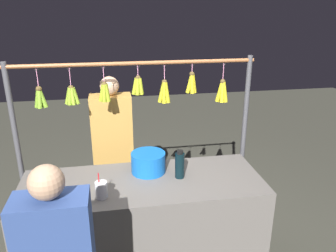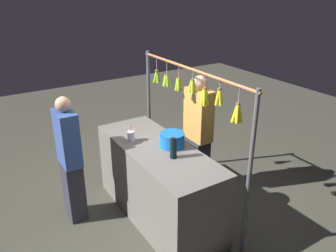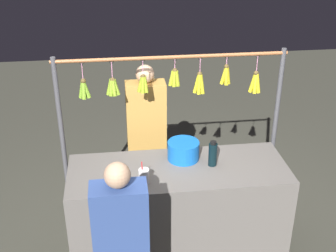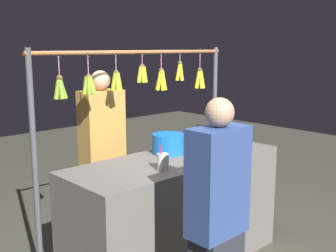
{
  "view_description": "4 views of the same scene",
  "coord_description": "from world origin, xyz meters",
  "px_view_note": "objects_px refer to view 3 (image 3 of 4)",
  "views": [
    {
      "loc": [
        0.19,
        2.25,
        2.19
      ],
      "look_at": [
        -0.2,
        0.0,
        1.36
      ],
      "focal_mm": 35.48,
      "sensor_mm": 36.0,
      "label": 1
    },
    {
      "loc": [
        -2.98,
        1.73,
        2.66
      ],
      "look_at": [
        -0.22,
        0.0,
        1.26
      ],
      "focal_mm": 36.64,
      "sensor_mm": 36.0,
      "label": 2
    },
    {
      "loc": [
        0.49,
        3.14,
        2.91
      ],
      "look_at": [
        0.09,
        0.0,
        1.32
      ],
      "focal_mm": 47.27,
      "sensor_mm": 36.0,
      "label": 3
    },
    {
      "loc": [
        2.28,
        2.31,
        1.8
      ],
      "look_at": [
        0.09,
        0.0,
        1.19
      ],
      "focal_mm": 44.61,
      "sensor_mm": 36.0,
      "label": 4
    }
  ],
  "objects_px": {
    "drink_cup": "(144,176)",
    "vendor_person": "(147,142)",
    "blue_bucket": "(183,150)",
    "water_bottle": "(213,154)"
  },
  "relations": [
    {
      "from": "water_bottle",
      "to": "blue_bucket",
      "type": "relative_size",
      "value": 0.83
    },
    {
      "from": "blue_bucket",
      "to": "drink_cup",
      "type": "height_order",
      "value": "drink_cup"
    },
    {
      "from": "blue_bucket",
      "to": "drink_cup",
      "type": "distance_m",
      "value": 0.5
    },
    {
      "from": "vendor_person",
      "to": "blue_bucket",
      "type": "bearing_deg",
      "value": 115.75
    },
    {
      "from": "blue_bucket",
      "to": "drink_cup",
      "type": "bearing_deg",
      "value": 41.75
    },
    {
      "from": "vendor_person",
      "to": "water_bottle",
      "type": "bearing_deg",
      "value": 125.57
    },
    {
      "from": "blue_bucket",
      "to": "vendor_person",
      "type": "height_order",
      "value": "vendor_person"
    },
    {
      "from": "water_bottle",
      "to": "drink_cup",
      "type": "distance_m",
      "value": 0.63
    },
    {
      "from": "drink_cup",
      "to": "vendor_person",
      "type": "distance_m",
      "value": 0.93
    },
    {
      "from": "water_bottle",
      "to": "drink_cup",
      "type": "height_order",
      "value": "water_bottle"
    }
  ]
}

